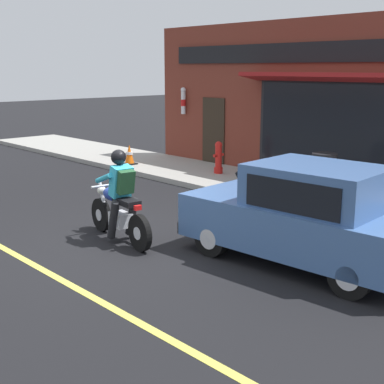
# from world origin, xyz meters

# --- Properties ---
(ground_plane) EXTENTS (80.00, 80.00, 0.00)m
(ground_plane) POSITION_xyz_m (0.00, 0.00, 0.00)
(ground_plane) COLOR black
(sidewalk_curb) EXTENTS (2.60, 22.00, 0.14)m
(sidewalk_curb) POSITION_xyz_m (4.92, 3.00, 0.07)
(sidewalk_curb) COLOR #9E9B93
(sidewalk_curb) RESTS_ON ground
(storefront_building) EXTENTS (1.25, 10.10, 4.20)m
(storefront_building) POSITION_xyz_m (6.45, 1.40, 2.11)
(storefront_building) COLOR maroon
(storefront_building) RESTS_ON ground
(motorcycle_with_rider) EXTENTS (0.63, 2.02, 1.62)m
(motorcycle_with_rider) POSITION_xyz_m (-0.11, 0.31, 0.68)
(motorcycle_with_rider) COLOR black
(motorcycle_with_rider) RESTS_ON ground
(car_hatchback) EXTENTS (1.89, 3.88, 1.57)m
(car_hatchback) POSITION_xyz_m (1.30, -2.56, 0.77)
(car_hatchback) COLOR black
(car_hatchback) RESTS_ON ground
(trash_bin) EXTENTS (0.56, 0.56, 0.98)m
(trash_bin) POSITION_xyz_m (4.87, -0.56, 0.64)
(trash_bin) COLOR #514C47
(trash_bin) RESTS_ON sidewalk_curb
(fire_hydrant) EXTENTS (0.36, 0.24, 0.88)m
(fire_hydrant) POSITION_xyz_m (5.10, 2.94, 0.57)
(fire_hydrant) COLOR red
(fire_hydrant) RESTS_ON sidewalk_curb
(traffic_cone) EXTENTS (0.36, 0.36, 0.60)m
(traffic_cone) POSITION_xyz_m (4.15, 5.74, 0.43)
(traffic_cone) COLOR black
(traffic_cone) RESTS_ON sidewalk_curb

